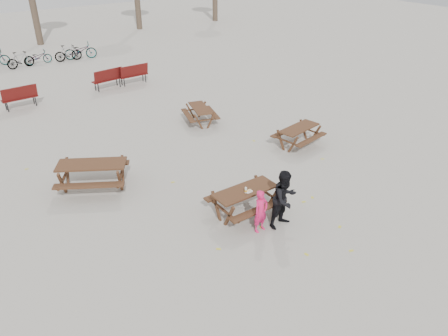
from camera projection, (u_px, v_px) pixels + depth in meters
ground at (245, 213)px, 12.20m from camera, size 80.00×80.00×0.00m
main_picnic_table at (245, 196)px, 11.92m from camera, size 1.80×1.45×0.78m
food_tray at (249, 191)px, 11.72m from camera, size 0.18×0.11×0.03m
bread_roll at (249, 190)px, 11.70m from camera, size 0.14×0.06×0.05m
soda_bottle at (246, 190)px, 11.67m from camera, size 0.07×0.07×0.17m
child at (261, 211)px, 11.23m from camera, size 0.47×0.33×1.20m
adult at (285, 199)px, 11.36m from camera, size 0.85×0.69×1.62m
picnic_table_east at (298, 136)px, 15.91m from camera, size 1.86×1.59×0.71m
picnic_table_north at (93, 176)px, 13.18m from camera, size 2.56×2.42×0.87m
picnic_table_far at (200, 115)px, 17.80m from camera, size 1.63×1.83×0.66m
park_bench_row at (60, 88)px, 20.31m from camera, size 9.54×0.97×1.03m
bicycle_row at (16, 57)px, 25.38m from camera, size 9.06×2.93×1.08m
fallen_leaves at (210, 173)px, 14.25m from camera, size 11.00×11.00×0.01m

